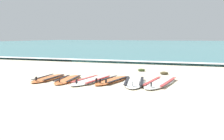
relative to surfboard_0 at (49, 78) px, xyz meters
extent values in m
plane|color=beige|center=(1.40, 0.01, -0.04)|extent=(80.00, 80.00, 0.00)
cube|color=teal|center=(1.40, 35.87, 0.01)|extent=(80.00, 60.00, 0.10)
cube|color=white|center=(1.40, 6.22, 0.02)|extent=(80.00, 0.70, 0.11)
ellipsoid|color=orange|center=(0.00, 0.00, 0.00)|extent=(0.75, 2.09, 0.07)
cube|color=black|center=(-0.18, -0.02, 0.04)|extent=(0.24, 1.43, 0.01)
cube|color=black|center=(0.18, 0.02, 0.04)|extent=(0.24, 1.43, 0.01)
cube|color=black|center=(0.09, -0.79, 0.09)|extent=(0.02, 0.09, 0.11)
ellipsoid|color=orange|center=(0.68, -0.03, 0.00)|extent=(0.93, 2.10, 0.07)
cube|color=black|center=(0.50, -0.07, 0.04)|extent=(0.37, 1.41, 0.01)
cube|color=black|center=(0.86, 0.01, 0.04)|extent=(0.37, 1.41, 0.01)
cube|color=black|center=(0.85, -0.81, 0.09)|extent=(0.03, 0.09, 0.11)
ellipsoid|color=silver|center=(1.40, 0.09, 0.00)|extent=(0.62, 2.40, 0.07)
cube|color=#D13838|center=(1.18, 0.10, 0.04)|extent=(0.10, 1.67, 0.01)
cube|color=#D13838|center=(1.61, 0.09, 0.04)|extent=(0.10, 1.67, 0.01)
cube|color=black|center=(1.39, -0.84, 0.09)|extent=(0.01, 0.09, 0.11)
ellipsoid|color=orange|center=(1.98, 0.28, 0.00)|extent=(0.62, 2.12, 0.07)
cube|color=black|center=(1.79, 0.29, 0.04)|extent=(0.14, 1.47, 0.01)
cube|color=black|center=(2.17, 0.27, 0.04)|extent=(0.14, 1.47, 0.01)
cube|color=black|center=(1.94, -0.54, 0.09)|extent=(0.02, 0.09, 0.11)
cube|color=black|center=(1.80, -0.47, 0.09)|extent=(0.02, 0.09, 0.11)
cube|color=black|center=(2.09, -0.48, 0.09)|extent=(0.02, 0.09, 0.11)
ellipsoid|color=white|center=(2.67, 0.17, 0.00)|extent=(1.16, 2.40, 0.07)
cube|color=black|center=(2.47, 0.12, 0.04)|extent=(0.50, 1.60, 0.01)
cube|color=black|center=(2.87, 0.22, 0.04)|extent=(0.50, 1.60, 0.01)
cube|color=black|center=(2.90, -0.71, 0.09)|extent=(0.03, 0.09, 0.11)
cube|color=black|center=(2.73, -0.69, 0.09)|extent=(0.03, 0.09, 0.11)
cube|color=black|center=(3.04, -0.61, 0.09)|extent=(0.03, 0.09, 0.11)
ellipsoid|color=silver|center=(3.36, 0.36, 0.00)|extent=(0.65, 2.53, 0.07)
cube|color=#D13838|center=(3.14, 0.36, 0.04)|extent=(0.10, 1.76, 0.01)
cube|color=#D13838|center=(3.59, 0.36, 0.04)|extent=(0.10, 1.76, 0.01)
cube|color=black|center=(3.36, -0.62, 0.09)|extent=(0.01, 0.09, 0.11)
ellipsoid|color=#4C4228|center=(3.03, 2.42, 0.01)|extent=(0.29, 0.23, 0.10)
ellipsoid|color=#384723|center=(2.04, 3.08, 0.01)|extent=(0.28, 0.23, 0.10)
camera|label=1|loc=(5.28, -8.23, 1.30)|focal=50.99mm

